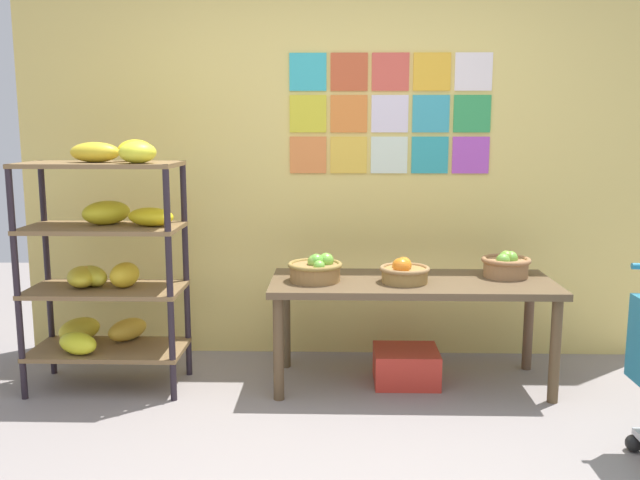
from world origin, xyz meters
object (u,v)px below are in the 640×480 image
(fruit_basket_back_left, at_px, (506,265))
(produce_crate_under_table, at_px, (406,366))
(display_table, at_px, (412,292))
(fruit_basket_left, at_px, (404,271))
(banana_shelf_unit, at_px, (105,257))
(fruit_basket_back_right, at_px, (316,269))

(fruit_basket_back_left, bearing_deg, produce_crate_under_table, -170.81)
(display_table, height_order, fruit_basket_left, fruit_basket_left)
(banana_shelf_unit, relative_size, fruit_basket_left, 4.99)
(fruit_basket_left, xyz_separation_m, fruit_basket_back_right, (-0.51, 0.02, 0.01))
(fruit_basket_back_right, bearing_deg, banana_shelf_unit, -178.09)
(fruit_basket_left, bearing_deg, display_table, 46.60)
(fruit_basket_left, relative_size, fruit_basket_back_left, 0.99)
(fruit_basket_back_left, distance_m, produce_crate_under_table, 0.85)
(fruit_basket_back_left, height_order, fruit_basket_back_right, fruit_basket_back_right)
(banana_shelf_unit, distance_m, fruit_basket_back_right, 1.21)
(banana_shelf_unit, xyz_separation_m, display_table, (1.77, 0.07, -0.22))
(banana_shelf_unit, distance_m, fruit_basket_left, 1.72)
(display_table, relative_size, fruit_basket_back_left, 5.66)
(fruit_basket_back_right, bearing_deg, produce_crate_under_table, 4.87)
(banana_shelf_unit, relative_size, produce_crate_under_table, 3.80)
(produce_crate_under_table, bearing_deg, banana_shelf_unit, -177.18)
(fruit_basket_left, distance_m, produce_crate_under_table, 0.60)
(fruit_basket_left, distance_m, fruit_basket_back_left, 0.64)
(fruit_basket_back_right, height_order, produce_crate_under_table, fruit_basket_back_right)
(banana_shelf_unit, xyz_separation_m, fruit_basket_back_left, (2.34, 0.18, -0.07))
(banana_shelf_unit, bearing_deg, produce_crate_under_table, 2.82)
(fruit_basket_back_left, bearing_deg, fruit_basket_back_right, -172.86)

